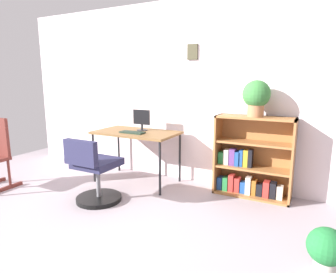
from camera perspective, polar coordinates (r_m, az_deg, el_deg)
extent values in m
plane|color=#9F939B|center=(2.73, -20.51, -20.23)|extent=(6.24, 6.24, 0.00)
cube|color=silver|center=(4.08, 1.49, 8.56)|extent=(5.20, 0.10, 2.41)
cube|color=#3F3C28|center=(3.92, 4.83, 16.19)|extent=(0.14, 0.02, 0.20)
cube|color=brown|center=(3.92, -6.22, 0.76)|extent=(1.11, 0.63, 0.03)
cylinder|color=black|center=(4.10, -14.32, -4.10)|extent=(0.03, 0.03, 0.67)
cylinder|color=black|center=(3.51, -1.60, -6.30)|extent=(0.03, 0.03, 0.67)
cylinder|color=black|center=(4.51, -9.62, -2.52)|extent=(0.03, 0.03, 0.67)
cylinder|color=black|center=(3.99, 2.32, -4.19)|extent=(0.03, 0.03, 0.67)
cylinder|color=#262628|center=(3.99, -5.09, 1.26)|extent=(0.14, 0.14, 0.01)
cylinder|color=#262628|center=(3.98, -5.10, 1.87)|extent=(0.03, 0.03, 0.07)
cube|color=black|center=(3.95, -5.22, 3.80)|extent=(0.25, 0.02, 0.20)
cube|color=#1D2C20|center=(3.81, -7.00, 0.80)|extent=(0.33, 0.14, 0.02)
cylinder|color=black|center=(3.56, -13.34, -11.70)|extent=(0.52, 0.52, 0.05)
cylinder|color=slate|center=(3.49, -13.50, -8.56)|extent=(0.05, 0.05, 0.36)
cube|color=#242442|center=(3.42, -13.66, -5.05)|extent=(0.44, 0.44, 0.08)
cube|color=#242442|center=(3.20, -16.76, -3.08)|extent=(0.42, 0.07, 0.27)
cylinder|color=maroon|center=(4.28, -28.66, -6.23)|extent=(0.03, 0.03, 0.34)
cube|color=#9E6637|center=(3.71, 9.71, -3.17)|extent=(0.02, 0.30, 0.97)
cube|color=#9E6637|center=(3.55, 23.25, -4.58)|extent=(0.02, 0.30, 0.97)
cube|color=#9E6637|center=(3.51, 16.74, 3.56)|extent=(0.90, 0.30, 0.02)
cube|color=#9E6637|center=(3.75, 15.93, -10.87)|extent=(0.90, 0.30, 0.02)
cube|color=#9E6637|center=(3.73, 16.76, -3.39)|extent=(0.90, 0.02, 0.97)
cube|color=#9E6637|center=(3.64, 16.21, -5.95)|extent=(0.85, 0.28, 0.02)
cube|color=#9E6637|center=(3.56, 16.48, -1.18)|extent=(0.85, 0.28, 0.02)
cube|color=#1E478C|center=(3.79, 10.24, -8.87)|extent=(0.06, 0.12, 0.16)
cube|color=#237238|center=(3.77, 11.28, -8.94)|extent=(0.07, 0.13, 0.17)
cube|color=#B22D28|center=(3.75, 12.37, -8.78)|extent=(0.06, 0.13, 0.21)
cube|color=#B22D28|center=(3.74, 13.42, -9.13)|extent=(0.06, 0.10, 0.18)
cube|color=#1E478C|center=(3.73, 14.49, -9.56)|extent=(0.06, 0.10, 0.14)
cube|color=beige|center=(3.70, 15.51, -9.15)|extent=(0.06, 0.13, 0.21)
cube|color=#99591E|center=(3.70, 16.47, -9.49)|extent=(0.06, 0.10, 0.18)
cube|color=black|center=(3.69, 17.49, -9.88)|extent=(0.07, 0.09, 0.15)
cube|color=#B22D28|center=(3.67, 18.71, -9.70)|extent=(0.07, 0.13, 0.19)
cube|color=black|center=(3.66, 19.89, -9.85)|extent=(0.07, 0.11, 0.19)
cube|color=beige|center=(3.66, 21.03, -10.18)|extent=(0.07, 0.09, 0.16)
cube|color=#237238|center=(3.69, 10.44, -4.05)|extent=(0.06, 0.10, 0.15)
cube|color=beige|center=(3.67, 11.45, -3.87)|extent=(0.06, 0.12, 0.19)
cube|color=#593372|center=(3.65, 12.57, -3.88)|extent=(0.07, 0.13, 0.20)
cube|color=#1E478C|center=(3.64, 13.47, -4.18)|extent=(0.05, 0.13, 0.18)
cube|color=#1E478C|center=(3.62, 14.21, -4.09)|extent=(0.04, 0.11, 0.20)
cube|color=#B79323|center=(3.61, 15.01, -4.14)|extent=(0.06, 0.09, 0.20)
cube|color=black|center=(3.60, 15.86, -4.12)|extent=(0.05, 0.10, 0.22)
cylinder|color=#9E6642|center=(3.48, 16.76, 4.81)|extent=(0.18, 0.18, 0.13)
sphere|color=#347335|center=(3.47, 16.93, 7.96)|extent=(0.31, 0.31, 0.31)
cylinder|color=#B7B2A8|center=(2.57, 28.25, -21.54)|extent=(0.15, 0.15, 0.11)
sphere|color=#1F6A32|center=(2.49, 28.61, -18.34)|extent=(0.27, 0.27, 0.27)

